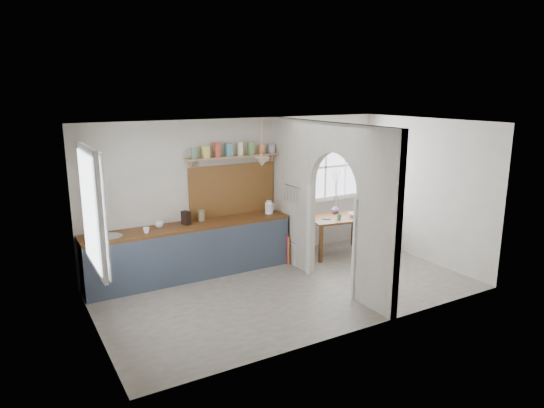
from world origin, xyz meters
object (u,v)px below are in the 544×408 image
chair_left (298,240)px  kettle (269,207)px  vase (335,209)px  chair_right (376,224)px  dining_table (338,235)px

chair_left → kettle: 0.81m
chair_left → vase: size_ratio=4.99×
chair_left → chair_right: chair_right is taller
chair_left → dining_table: bearing=92.3°
kettle → vase: size_ratio=1.41×
vase → dining_table: bearing=-115.0°
kettle → vase: bearing=-13.9°
dining_table → kettle: 1.52m
chair_right → vase: (-0.78, 0.30, 0.35)m
dining_table → vase: bearing=74.4°
dining_table → chair_left: 0.90m
chair_right → kettle: bearing=105.2°
dining_table → vase: 0.53m
chair_left → vase: bearing=106.6°
chair_right → kettle: (-2.24, 0.35, 0.55)m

